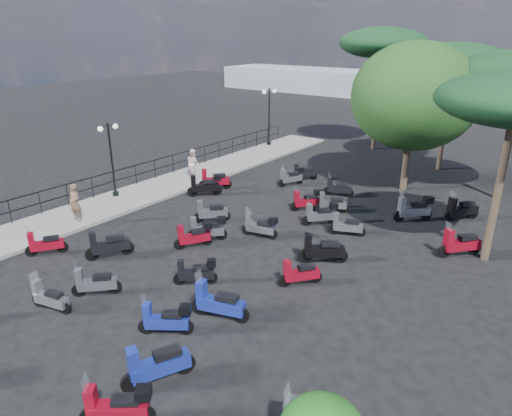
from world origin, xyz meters
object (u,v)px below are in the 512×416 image
Objects in this scene: scooter_3 at (205,186)px; scooter_9 at (211,212)px; woman at (75,203)px; pedestrian_far at (193,163)px; scooter_11 at (291,177)px; lamp_post_2 at (269,113)px; scooter_7 at (49,298)px; scooter_15 at (260,227)px; scooter_1 at (45,244)px; scooter_25 at (156,365)px; scooter_18 at (117,407)px; scooter_8 at (207,229)px; pine_2 at (383,43)px; scooter_20 at (196,272)px; scooter_27 at (346,226)px; scooter_19 at (218,303)px; scooter_21 at (299,274)px; pine_0 at (454,61)px; scooter_28 at (460,244)px; lamp_post_1 at (111,155)px; scooter_10 at (307,201)px; broadleaf_tree at (414,97)px; scooter_17 at (338,188)px; scooter_2 at (108,245)px; scooter_23 at (414,209)px; scooter_16 at (331,204)px; scooter_4 at (214,180)px; scooter_26 at (322,250)px; scooter_13 at (166,320)px; scooter_22 at (320,214)px; scooter_29 at (461,210)px; scooter_5 at (304,173)px; scooter_6 at (95,283)px.

scooter_3 is 1.10× the size of scooter_9.
pedestrian_far is (-0.41, 7.78, -0.02)m from woman.
lamp_post_2 is at bearing -21.53° from scooter_11.
scooter_7 is 8.40m from scooter_15.
scooter_1 is 8.90m from scooter_25.
scooter_18 is (6.07, -9.63, 0.03)m from scooter_9.
pine_2 reaches higher than scooter_8.
scooter_3 is at bearing -58.47° from scooter_1.
scooter_15 is at bearing -81.64° from pine_2.
scooter_27 is (2.24, 6.66, -0.02)m from scooter_20.
scooter_19 is 1.03× the size of scooter_25.
scooter_1 is at bearing 62.38° from scooter_21.
scooter_15 is 0.89× the size of scooter_25.
scooter_28 is at bearing -70.03° from pine_0.
lamp_post_1 is at bearing -109.14° from pine_2.
scooter_19 is (10.20, -9.38, -0.46)m from pedestrian_far.
scooter_9 reaches higher than scooter_10.
broadleaf_tree reaches higher than scooter_20.
scooter_28 is (6.85, -3.30, 0.08)m from scooter_17.
scooter_2 is at bearing 77.94° from scooter_28.
scooter_17 is at bearing -54.45° from scooter_25.
lamp_post_2 is 2.50× the size of scooter_2.
scooter_8 is 8.15m from scooter_11.
broadleaf_tree is 0.92× the size of pine_2.
scooter_18 is at bearing 141.00° from scooter_10.
scooter_23 is at bearing -151.43° from pedestrian_far.
lamp_post_2 reaches higher than scooter_16.
pine_0 reaches higher than scooter_4.
scooter_26 reaches higher than scooter_15.
scooter_13 is 11.32m from scooter_28.
pine_2 reaches higher than broadleaf_tree.
scooter_21 is 0.98× the size of scooter_22.
scooter_21 is 0.86× the size of scooter_23.
scooter_3 is 0.20× the size of pine_0.
scooter_17 is at bearing -79.39° from scooter_2.
scooter_16 reaches higher than scooter_10.
scooter_4 is 0.97× the size of scooter_29.
scooter_2 is (3.87, -1.16, -0.49)m from woman.
scooter_11 is at bearing -30.50° from lamp_post_2.
lamp_post_2 is 12.58m from pine_0.
pine_0 is at bearing -54.37° from scooter_22.
lamp_post_1 is 12.29m from scooter_13.
scooter_16 reaches higher than scooter_13.
scooter_5 is 0.80× the size of scooter_26.
scooter_3 is 6.62m from scooter_16.
pine_2 is (-5.67, 17.60, 6.74)m from scooter_26.
scooter_18 is at bearing 173.75° from scooter_2.
scooter_29 is at bearing -67.10° from pine_0.
scooter_1 is 10.52m from scooter_26.
woman is 6.53m from scooter_6.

